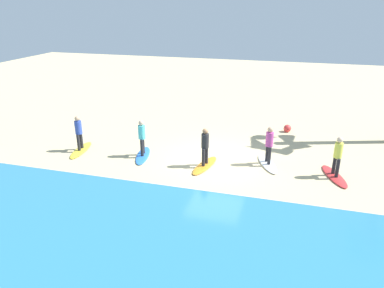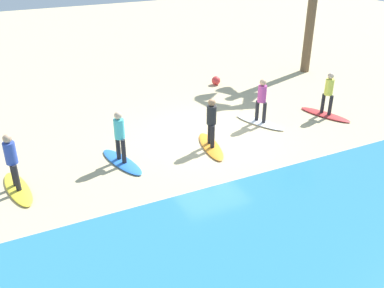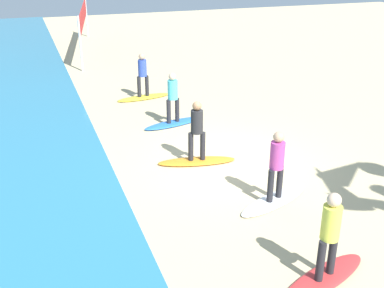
{
  "view_description": "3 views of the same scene",
  "coord_description": "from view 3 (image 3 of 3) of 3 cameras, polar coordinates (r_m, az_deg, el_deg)",
  "views": [
    {
      "loc": [
        -3.03,
        14.63,
        6.64
      ],
      "look_at": [
        0.91,
        0.73,
        0.95
      ],
      "focal_mm": 34.02,
      "sensor_mm": 36.0,
      "label": 1
    },
    {
      "loc": [
        6.49,
        11.95,
        6.59
      ],
      "look_at": [
        1.44,
        1.63,
        0.77
      ],
      "focal_mm": 40.15,
      "sensor_mm": 36.0,
      "label": 2
    },
    {
      "loc": [
        -10.54,
        4.8,
        5.45
      ],
      "look_at": [
        -0.14,
        1.08,
        0.78
      ],
      "focal_mm": 44.37,
      "sensor_mm": 36.0,
      "label": 3
    }
  ],
  "objects": [
    {
      "name": "surfboard_orange",
      "position": [
        12.78,
        0.57,
        -2.08
      ],
      "size": [
        0.96,
        2.17,
        0.09
      ],
      "primitive_type": "ellipsoid",
      "rotation": [
        0.0,
        0.0,
        1.37
      ],
      "color": "orange",
      "rests_on": "ground"
    },
    {
      "name": "ground_plane",
      "position": [
        12.8,
        4.35,
        -2.34
      ],
      "size": [
        60.0,
        60.0,
        0.0
      ],
      "primitive_type": "plane",
      "color": "#CCB789"
    },
    {
      "name": "surfer_white",
      "position": [
        10.6,
        10.16,
        -2.05
      ],
      "size": [
        0.32,
        0.44,
        1.64
      ],
      "color": "#232328",
      "rests_on": "surfboard_white"
    },
    {
      "name": "surfer_yellow",
      "position": [
        17.99,
        -5.98,
        8.62
      ],
      "size": [
        0.32,
        0.46,
        1.64
      ],
      "color": "#232328",
      "rests_on": "surfboard_yellow"
    },
    {
      "name": "surfboard_blue",
      "position": [
        15.49,
        -2.28,
        2.5
      ],
      "size": [
        1.04,
        2.17,
        0.09
      ],
      "primitive_type": "ellipsoid",
      "rotation": [
        0.0,
        0.0,
        1.81
      ],
      "color": "blue",
      "rests_on": "ground"
    },
    {
      "name": "surfboard_yellow",
      "position": [
        18.26,
        -5.85,
        5.61
      ],
      "size": [
        0.86,
        2.16,
        0.09
      ],
      "primitive_type": "ellipsoid",
      "rotation": [
        0.0,
        0.0,
        1.72
      ],
      "color": "yellow",
      "rests_on": "ground"
    },
    {
      "name": "volleyball_net",
      "position": [
        26.9,
        -12.97,
        14.57
      ],
      "size": [
        8.97,
        1.64,
        2.5
      ],
      "color": "silver",
      "rests_on": "ground"
    },
    {
      "name": "surfer_red",
      "position": [
        8.38,
        16.28,
        -9.89
      ],
      "size": [
        0.32,
        0.44,
        1.64
      ],
      "color": "#232328",
      "rests_on": "surfboard_red"
    },
    {
      "name": "surfboard_white",
      "position": [
        11.05,
        9.8,
        -6.71
      ],
      "size": [
        1.31,
        2.16,
        0.09
      ],
      "primitive_type": "ellipsoid",
      "rotation": [
        0.0,
        0.0,
        1.96
      ],
      "color": "white",
      "rests_on": "ground"
    },
    {
      "name": "surfer_blue",
      "position": [
        15.17,
        -2.34,
        6.01
      ],
      "size": [
        0.32,
        0.45,
        1.64
      ],
      "color": "#232328",
      "rests_on": "surfboard_blue"
    },
    {
      "name": "surfboard_red",
      "position": [
        8.95,
        15.56,
        -15.25
      ],
      "size": [
        1.22,
        2.17,
        0.09
      ],
      "primitive_type": "ellipsoid",
      "rotation": [
        0.0,
        0.0,
        1.9
      ],
      "color": "red",
      "rests_on": "ground"
    },
    {
      "name": "surfer_orange",
      "position": [
        12.39,
        0.59,
        2.08
      ],
      "size": [
        0.32,
        0.45,
        1.64
      ],
      "color": "#232328",
      "rests_on": "surfboard_orange"
    }
  ]
}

